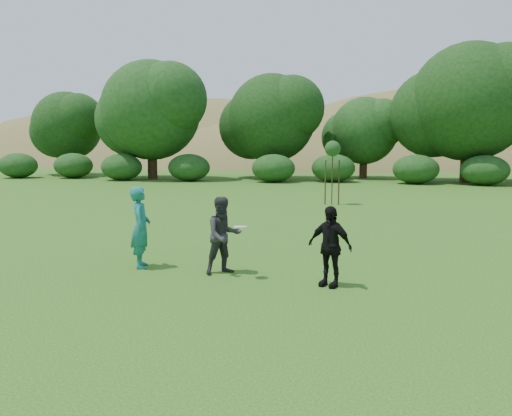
# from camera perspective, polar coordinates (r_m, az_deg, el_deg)

# --- Properties ---
(ground) EXTENTS (120.00, 120.00, 0.00)m
(ground) POSITION_cam_1_polar(r_m,az_deg,el_deg) (9.98, -3.44, -8.46)
(ground) COLOR #19470C
(ground) RESTS_ON ground
(player_teal) EXTENTS (0.63, 0.76, 1.79)m
(player_teal) POSITION_cam_1_polar(r_m,az_deg,el_deg) (11.24, -13.05, -2.16)
(player_teal) COLOR #186D65
(player_teal) RESTS_ON ground
(player_grey) EXTENTS (1.00, 0.97, 1.63)m
(player_grey) POSITION_cam_1_polar(r_m,az_deg,el_deg) (10.47, -3.74, -3.14)
(player_grey) COLOR #29292C
(player_grey) RESTS_ON ground
(player_black) EXTENTS (0.99, 0.74, 1.56)m
(player_black) POSITION_cam_1_polar(r_m,az_deg,el_deg) (9.63, 8.42, -4.35)
(player_black) COLOR black
(player_black) RESTS_ON ground
(frisbee) EXTENTS (0.27, 0.27, 0.04)m
(frisbee) POSITION_cam_1_polar(r_m,az_deg,el_deg) (10.02, -1.77, -2.19)
(frisbee) COLOR white
(frisbee) RESTS_ON ground
(sapling) EXTENTS (0.70, 0.70, 2.85)m
(sapling) POSITION_cam_1_polar(r_m,az_deg,el_deg) (22.51, 8.76, 6.52)
(sapling) COLOR #3D2818
(sapling) RESTS_ON ground
(hillside) EXTENTS (150.00, 72.00, 52.00)m
(hillside) POSITION_cam_1_polar(r_m,az_deg,el_deg) (79.16, 9.00, -3.41)
(hillside) COLOR olive
(hillside) RESTS_ON ground
(tree_row) EXTENTS (53.92, 10.38, 9.62)m
(tree_row) POSITION_cam_1_polar(r_m,az_deg,el_deg) (38.03, 12.71, 10.45)
(tree_row) COLOR #3A2616
(tree_row) RESTS_ON ground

